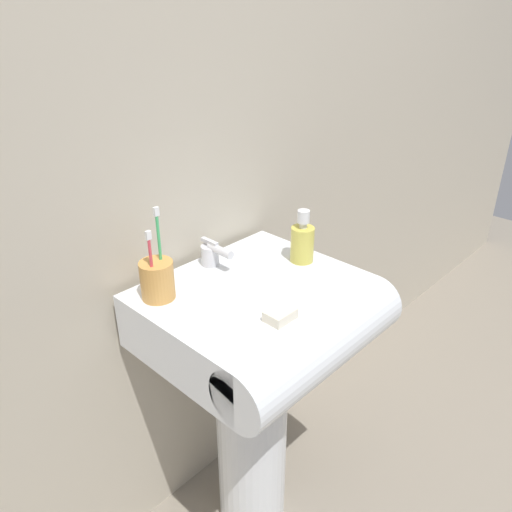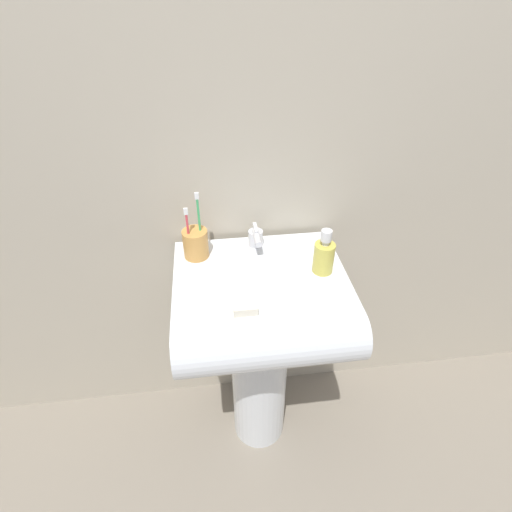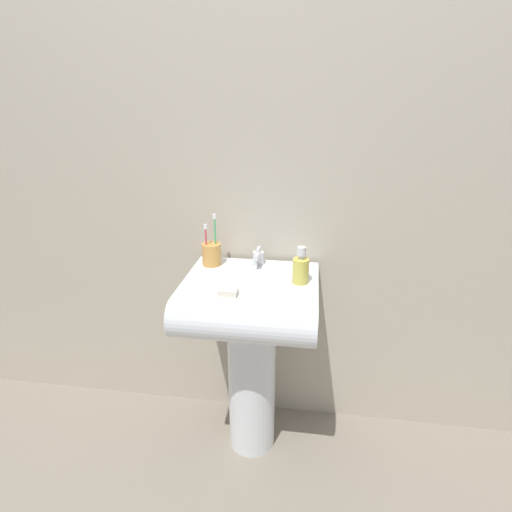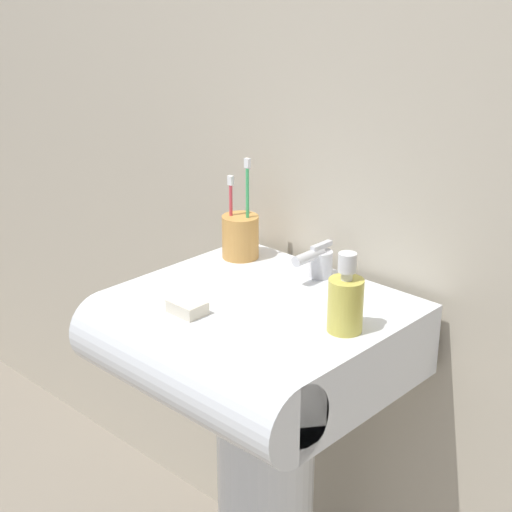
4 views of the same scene
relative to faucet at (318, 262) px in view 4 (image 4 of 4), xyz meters
The scene contains 7 objects.
wall_back 0.36m from the faucet, 93.33° to the left, with size 5.00×0.05×2.40m, color #B7AD99.
sink_pedestal 0.54m from the faucet, 92.36° to the right, with size 0.20×0.20×0.68m, color white.
sink_basin 0.23m from the faucet, 91.73° to the right, with size 0.52×0.48×0.14m.
faucet is the anchor object (origin of this frame).
toothbrush_cup 0.20m from the faucet, behind, with size 0.08×0.08×0.22m.
soap_bottle 0.24m from the faucet, 39.53° to the right, with size 0.06×0.06×0.14m.
bar_soap 0.30m from the faucet, 102.80° to the right, with size 0.07×0.05×0.02m, color silver.
Camera 4 is at (0.92, -1.00, 1.44)m, focal length 55.00 mm.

